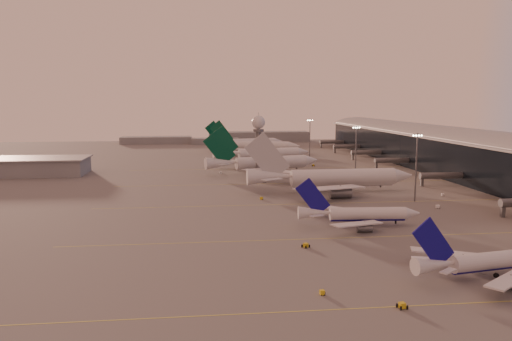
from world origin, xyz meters
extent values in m
plane|color=#545252|center=(0.00, 0.00, 0.00)|extent=(700.00, 700.00, 0.00)
cube|color=gold|center=(30.00, -35.00, 0.01)|extent=(180.00, 0.25, 0.02)
cube|color=gold|center=(30.00, 10.00, 0.01)|extent=(180.00, 0.25, 0.02)
cube|color=gold|center=(30.00, 55.00, 0.01)|extent=(180.00, 0.25, 0.02)
cube|color=gold|center=(30.00, 100.00, 0.01)|extent=(180.00, 0.25, 0.02)
cube|color=gold|center=(30.00, 150.00, 0.01)|extent=(180.00, 0.25, 0.02)
cube|color=black|center=(108.00, 110.00, 9.00)|extent=(36.00, 360.00, 18.00)
cylinder|color=gray|center=(108.00, 110.00, 18.00)|extent=(10.08, 360.00, 10.08)
cube|color=gray|center=(108.00, 110.00, 18.20)|extent=(40.00, 362.00, 0.80)
cube|color=#53555A|center=(72.00, 28.00, 2.20)|extent=(1.20, 1.20, 4.40)
cylinder|color=#53555A|center=(82.00, 86.00, 4.50)|extent=(22.00, 2.80, 2.80)
cube|color=#53555A|center=(72.00, 86.00, 2.20)|extent=(1.20, 1.20, 4.40)
cylinder|color=#53555A|center=(82.00, 142.00, 4.50)|extent=(22.00, 2.80, 2.80)
cube|color=#53555A|center=(72.00, 142.00, 2.20)|extent=(1.20, 1.20, 4.40)
cylinder|color=#53555A|center=(82.00, 184.00, 4.50)|extent=(22.00, 2.80, 2.80)
cube|color=#53555A|center=(72.00, 184.00, 2.20)|extent=(1.20, 1.20, 4.40)
cylinder|color=#53555A|center=(82.00, 226.00, 4.50)|extent=(22.00, 2.80, 2.80)
cube|color=#53555A|center=(72.00, 226.00, 2.20)|extent=(1.20, 1.20, 4.40)
cylinder|color=#53555A|center=(82.00, 266.00, 4.50)|extent=(22.00, 2.80, 2.80)
cube|color=#53555A|center=(72.00, 266.00, 2.20)|extent=(1.20, 1.20, 4.40)
cube|color=slate|center=(-120.00, 140.00, 4.00)|extent=(80.00, 25.00, 8.00)
cube|color=gray|center=(-120.00, 140.00, 8.20)|extent=(82.00, 27.00, 0.60)
cylinder|color=#53555A|center=(5.00, 120.00, 11.00)|extent=(2.60, 2.60, 22.00)
cylinder|color=#53555A|center=(5.00, 120.00, 22.50)|extent=(5.20, 5.20, 1.20)
sphere|color=silver|center=(5.00, 120.00, 26.40)|extent=(6.40, 6.40, 6.40)
cylinder|color=#53555A|center=(5.00, 120.00, 30.10)|extent=(0.16, 0.16, 2.00)
cylinder|color=#53555A|center=(55.00, 55.00, 12.50)|extent=(0.56, 0.56, 25.00)
cube|color=#53555A|center=(55.00, 55.00, 24.50)|extent=(3.60, 0.25, 0.25)
sphere|color=#FFEABF|center=(53.50, 55.00, 24.10)|extent=(0.56, 0.56, 0.56)
sphere|color=#FFEABF|center=(54.50, 55.00, 24.10)|extent=(0.56, 0.56, 0.56)
sphere|color=#FFEABF|center=(55.50, 55.00, 24.10)|extent=(0.56, 0.56, 0.56)
sphere|color=#FFEABF|center=(56.50, 55.00, 24.10)|extent=(0.56, 0.56, 0.56)
cylinder|color=#53555A|center=(50.00, 110.00, 12.50)|extent=(0.56, 0.56, 25.00)
cube|color=#53555A|center=(50.00, 110.00, 24.50)|extent=(3.60, 0.25, 0.25)
sphere|color=#FFEABF|center=(48.50, 110.00, 24.10)|extent=(0.56, 0.56, 0.56)
sphere|color=#FFEABF|center=(49.50, 110.00, 24.10)|extent=(0.56, 0.56, 0.56)
sphere|color=#FFEABF|center=(50.50, 110.00, 24.10)|extent=(0.56, 0.56, 0.56)
sphere|color=#FFEABF|center=(51.50, 110.00, 24.10)|extent=(0.56, 0.56, 0.56)
cylinder|color=#53555A|center=(48.00, 200.00, 12.50)|extent=(0.56, 0.56, 25.00)
cube|color=#53555A|center=(48.00, 200.00, 24.50)|extent=(3.60, 0.25, 0.25)
sphere|color=#FFEABF|center=(46.50, 200.00, 24.10)|extent=(0.56, 0.56, 0.56)
sphere|color=#FFEABF|center=(47.50, 200.00, 24.10)|extent=(0.56, 0.56, 0.56)
sphere|color=#FFEABF|center=(48.50, 200.00, 24.10)|extent=(0.56, 0.56, 0.56)
sphere|color=#FFEABF|center=(49.50, 200.00, 24.10)|extent=(0.56, 0.56, 0.56)
cube|color=slate|center=(-60.00, 320.00, 3.00)|extent=(60.00, 18.00, 6.00)
cube|color=slate|center=(30.00, 330.00, 4.50)|extent=(90.00, 20.00, 9.00)
cube|color=slate|center=(-10.00, 310.00, 2.50)|extent=(40.00, 15.00, 5.00)
cylinder|color=silver|center=(38.27, -22.23, 2.97)|extent=(21.69, 7.38, 3.64)
cylinder|color=#0F0A76|center=(38.27, -22.23, 2.15)|extent=(21.09, 6.30, 2.62)
cone|color=silver|center=(23.34, -24.92, 3.43)|extent=(9.47, 5.17, 3.64)
cube|color=silver|center=(34.70, -31.98, 2.33)|extent=(14.37, 12.39, 1.14)
cylinder|color=slate|center=(36.88, -29.43, 0.67)|extent=(4.49, 3.06, 2.37)
cube|color=slate|center=(36.88, -29.43, 1.70)|extent=(0.33, 0.29, 1.46)
cube|color=silver|center=(31.52, -14.34, 2.33)|extent=(15.83, 8.14, 1.14)
cylinder|color=slate|center=(34.46, -15.97, 0.67)|extent=(4.49, 3.06, 2.37)
cube|color=slate|center=(34.46, -15.97, 1.70)|extent=(0.33, 0.29, 1.46)
cube|color=#0F0A76|center=(22.89, -25.00, 7.93)|extent=(9.89, 2.10, 10.85)
cube|color=silver|center=(24.10, -28.99, 3.52)|extent=(4.26, 3.70, 0.24)
cube|color=silver|center=(22.63, -20.84, 3.52)|extent=(4.41, 2.62, 0.24)
cylinder|color=black|center=(36.20, -20.46, 0.53)|extent=(1.12, 0.66, 1.05)
cylinder|color=black|center=(36.95, -24.61, 0.53)|extent=(1.12, 0.66, 1.05)
cylinder|color=silver|center=(25.73, 22.06, 3.09)|extent=(22.49, 5.29, 3.79)
cylinder|color=#0F0A76|center=(25.73, 22.06, 2.24)|extent=(21.97, 4.20, 2.73)
cone|color=silver|center=(38.99, 21.16, 3.09)|extent=(4.56, 4.08, 3.79)
cone|color=silver|center=(9.95, 23.13, 3.57)|extent=(9.58, 4.42, 3.79)
cube|color=silver|center=(19.64, 13.11, 2.43)|extent=(16.24, 10.00, 1.19)
cylinder|color=slate|center=(22.50, 15.13, 0.70)|extent=(4.47, 2.75, 2.47)
cube|color=slate|center=(22.50, 15.13, 1.77)|extent=(0.32, 0.27, 1.52)
cube|color=silver|center=(20.90, 31.74, 2.43)|extent=(15.66, 11.68, 1.19)
cylinder|color=slate|center=(23.46, 29.36, 0.70)|extent=(4.47, 2.75, 2.47)
cube|color=slate|center=(23.46, 29.36, 1.77)|extent=(0.32, 0.27, 1.52)
cube|color=#0F0A76|center=(9.48, 23.16, 8.26)|extent=(10.41, 1.05, 11.31)
cube|color=silver|center=(9.69, 18.82, 3.66)|extent=(4.60, 3.12, 0.25)
cube|color=silver|center=(10.27, 27.43, 3.66)|extent=(4.55, 3.55, 0.25)
cylinder|color=black|center=(34.17, 21.49, 0.50)|extent=(0.50, 0.50, 1.00)
cylinder|color=black|center=(24.08, 24.37, 0.55)|extent=(1.13, 0.57, 1.10)
cylinder|color=black|center=(23.79, 19.99, 0.55)|extent=(1.13, 0.57, 1.10)
cylinder|color=silver|center=(34.29, 77.24, 4.59)|extent=(42.50, 7.68, 6.62)
cylinder|color=silver|center=(34.29, 77.24, 3.10)|extent=(41.60, 5.81, 4.76)
cone|color=silver|center=(59.56, 77.87, 4.59)|extent=(8.36, 6.82, 6.62)
cone|color=silver|center=(4.25, 76.48, 5.42)|extent=(17.92, 7.06, 6.62)
cube|color=silver|center=(24.41, 59.37, 3.43)|extent=(29.93, 21.07, 1.96)
cylinder|color=slate|center=(29.43, 63.66, 0.75)|extent=(8.30, 4.51, 4.30)
cube|color=slate|center=(29.43, 63.66, 2.27)|extent=(0.33, 0.27, 2.65)
cube|color=silver|center=(23.52, 94.58, 3.43)|extent=(30.33, 19.89, 1.96)
cylinder|color=slate|center=(28.75, 90.55, 0.75)|extent=(8.30, 4.51, 4.30)
cube|color=slate|center=(28.75, 90.55, 2.27)|extent=(0.33, 0.27, 2.65)
cube|color=#A6A9AE|center=(3.37, 76.45, 13.23)|extent=(18.34, 0.84, 19.64)
cube|color=silver|center=(4.11, 68.27, 5.58)|extent=(8.69, 6.50, 0.27)
cube|color=silver|center=(3.69, 84.66, 5.58)|extent=(8.73, 6.20, 0.27)
cylinder|color=black|center=(50.38, 77.64, 0.53)|extent=(0.53, 0.53, 1.07)
cylinder|color=black|center=(30.82, 79.50, 0.59)|extent=(1.19, 0.56, 1.17)
cylinder|color=black|center=(30.94, 74.80, 0.59)|extent=(1.19, 0.56, 1.17)
cylinder|color=silver|center=(13.24, 133.49, 4.28)|extent=(37.88, 14.79, 6.05)
cylinder|color=silver|center=(13.24, 133.49, 2.92)|extent=(36.75, 12.96, 4.36)
cone|color=silver|center=(34.98, 138.81, 4.28)|extent=(8.49, 7.60, 6.05)
cone|color=silver|center=(-12.63, 127.17, 5.03)|extent=(16.72, 9.61, 6.05)
cube|color=silver|center=(8.00, 115.97, 3.22)|extent=(24.53, 22.84, 1.79)
cylinder|color=slate|center=(11.58, 120.68, 0.73)|extent=(7.99, 5.54, 3.93)
cube|color=slate|center=(11.58, 120.68, 2.16)|extent=(0.37, 0.33, 2.42)
cube|color=silver|center=(0.51, 146.62, 3.22)|extent=(27.95, 12.83, 1.79)
cylinder|color=slate|center=(5.85, 144.09, 0.73)|extent=(7.99, 5.54, 3.93)
cube|color=slate|center=(5.85, 144.09, 2.16)|extent=(0.37, 0.33, 2.42)
cube|color=#043C27|center=(-13.39, 126.98, 12.26)|extent=(16.26, 4.31, 17.90)
cube|color=silver|center=(-11.16, 120.05, 5.18)|extent=(7.32, 6.74, 0.26)
cube|color=silver|center=(-14.61, 134.16, 5.18)|extent=(7.67, 4.20, 0.26)
cylinder|color=black|center=(27.08, 136.87, 0.52)|extent=(0.52, 0.52, 1.04)
cylinder|color=black|center=(9.75, 135.00, 0.57)|extent=(1.24, 0.78, 1.15)
cylinder|color=black|center=(10.84, 130.54, 0.57)|extent=(1.24, 0.78, 1.15)
cylinder|color=silver|center=(18.16, 178.16, 4.23)|extent=(37.51, 13.27, 5.98)
cylinder|color=silver|center=(18.16, 178.16, 2.88)|extent=(36.45, 11.48, 4.30)
cone|color=silver|center=(39.83, 182.59, 4.23)|extent=(8.22, 7.29, 5.98)
cone|color=silver|center=(-7.62, 172.90, 4.97)|extent=(16.42, 8.97, 5.98)
cube|color=silver|center=(12.33, 161.06, 3.18)|extent=(24.72, 21.94, 1.77)
cylinder|color=slate|center=(16.03, 165.58, 0.72)|extent=(7.81, 5.24, 3.89)
cube|color=slate|center=(16.03, 165.58, 2.13)|extent=(0.35, 0.31, 2.39)
cube|color=silver|center=(6.09, 191.61, 3.18)|extent=(27.57, 13.60, 1.77)
cylinder|color=slate|center=(11.27, 188.91, 0.72)|extent=(7.81, 5.24, 3.89)
cube|color=slate|center=(11.27, 188.91, 2.13)|extent=(0.35, 0.31, 2.39)
cube|color=#043C27|center=(-8.38, 172.75, 12.11)|extent=(16.19, 3.64, 17.69)
cube|color=silver|center=(-6.44, 165.82, 5.12)|extent=(7.33, 6.50, 0.26)
cube|color=silver|center=(-9.31, 179.88, 5.12)|extent=(7.62, 4.40, 0.26)
cylinder|color=black|center=(31.95, 180.98, 0.52)|extent=(0.52, 0.52, 1.03)
cylinder|color=black|center=(14.77, 179.79, 0.57)|extent=(1.21, 0.73, 1.13)
cylinder|color=black|center=(15.68, 175.34, 0.57)|extent=(1.21, 0.73, 1.13)
cylinder|color=silver|center=(19.44, 226.11, 4.42)|extent=(38.84, 17.54, 6.25)
cylinder|color=silver|center=(19.44, 226.11, 3.01)|extent=(37.57, 15.64, 4.50)
cone|color=silver|center=(41.50, 219.20, 4.42)|extent=(9.02, 8.20, 6.25)
cone|color=silver|center=(-6.80, 234.32, 5.20)|extent=(17.37, 10.82, 6.25)
cube|color=silver|center=(5.46, 213.41, 3.32)|extent=(28.84, 11.59, 1.85)
cylinder|color=slate|center=(11.14, 215.67, 0.75)|extent=(8.37, 6.12, 4.06)
cube|color=slate|center=(11.14, 215.67, 2.23)|extent=(0.39, 0.35, 2.50)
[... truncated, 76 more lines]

